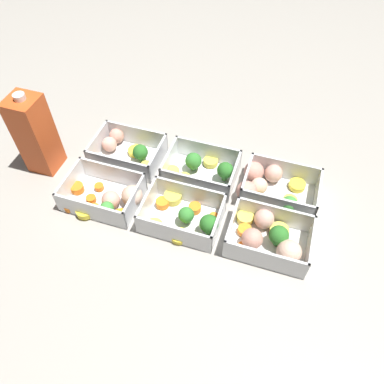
{
  "coord_description": "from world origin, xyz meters",
  "views": [
    {
      "loc": [
        -0.16,
        0.49,
        0.65
      ],
      "look_at": [
        0.0,
        0.0,
        0.02
      ],
      "focal_mm": 35.0,
      "sensor_mm": 36.0,
      "label": 1
    }
  ],
  "objects_px": {
    "container_far_right": "(108,197)",
    "juice_carton": "(35,134)",
    "container_near_center": "(201,170)",
    "container_far_center": "(185,216)",
    "container_near_right": "(126,150)",
    "container_far_left": "(270,237)",
    "container_near_left": "(269,187)"
  },
  "relations": [
    {
      "from": "container_far_right",
      "to": "juice_carton",
      "type": "xyz_separation_m",
      "value": [
        0.19,
        -0.06,
        0.08
      ]
    },
    {
      "from": "container_near_center",
      "to": "container_far_center",
      "type": "xyz_separation_m",
      "value": [
        -0.01,
        0.13,
        -0.0
      ]
    },
    {
      "from": "container_near_right",
      "to": "container_far_center",
      "type": "xyz_separation_m",
      "value": [
        -0.2,
        0.14,
        0.0
      ]
    },
    {
      "from": "container_far_left",
      "to": "container_far_right",
      "type": "xyz_separation_m",
      "value": [
        0.35,
        0.01,
        -0.0
      ]
    },
    {
      "from": "container_far_right",
      "to": "juice_carton",
      "type": "bearing_deg",
      "value": -17.6
    },
    {
      "from": "juice_carton",
      "to": "container_far_left",
      "type": "bearing_deg",
      "value": 174.25
    },
    {
      "from": "container_near_center",
      "to": "container_near_left",
      "type": "bearing_deg",
      "value": 179.05
    },
    {
      "from": "container_near_right",
      "to": "container_far_left",
      "type": "relative_size",
      "value": 0.99
    },
    {
      "from": "container_near_center",
      "to": "container_near_right",
      "type": "distance_m",
      "value": 0.19
    },
    {
      "from": "container_near_right",
      "to": "container_far_left",
      "type": "bearing_deg",
      "value": 159.72
    },
    {
      "from": "container_near_left",
      "to": "container_near_right",
      "type": "distance_m",
      "value": 0.35
    },
    {
      "from": "container_far_right",
      "to": "container_near_center",
      "type": "bearing_deg",
      "value": -140.11
    },
    {
      "from": "container_near_left",
      "to": "container_far_left",
      "type": "xyz_separation_m",
      "value": [
        -0.03,
        0.13,
        0.0
      ]
    },
    {
      "from": "container_near_right",
      "to": "juice_carton",
      "type": "relative_size",
      "value": 0.8
    },
    {
      "from": "container_near_center",
      "to": "container_near_right",
      "type": "bearing_deg",
      "value": -1.61
    },
    {
      "from": "container_far_right",
      "to": "juice_carton",
      "type": "distance_m",
      "value": 0.22
    },
    {
      "from": "container_near_left",
      "to": "container_far_left",
      "type": "bearing_deg",
      "value": 101.12
    },
    {
      "from": "container_far_left",
      "to": "container_far_right",
      "type": "height_order",
      "value": "same"
    },
    {
      "from": "container_near_center",
      "to": "juice_carton",
      "type": "bearing_deg",
      "value": 12.29
    },
    {
      "from": "container_near_center",
      "to": "container_far_center",
      "type": "bearing_deg",
      "value": 92.74
    },
    {
      "from": "container_near_right",
      "to": "juice_carton",
      "type": "distance_m",
      "value": 0.2
    },
    {
      "from": "juice_carton",
      "to": "container_near_left",
      "type": "bearing_deg",
      "value": -171.68
    },
    {
      "from": "juice_carton",
      "to": "container_near_center",
      "type": "bearing_deg",
      "value": -167.71
    },
    {
      "from": "container_near_left",
      "to": "container_near_right",
      "type": "height_order",
      "value": "same"
    },
    {
      "from": "container_far_left",
      "to": "container_far_center",
      "type": "relative_size",
      "value": 1.0
    },
    {
      "from": "container_far_left",
      "to": "container_near_center",
      "type": "bearing_deg",
      "value": -35.88
    },
    {
      "from": "container_near_center",
      "to": "container_far_right",
      "type": "xyz_separation_m",
      "value": [
        0.17,
        0.14,
        -0.0
      ]
    },
    {
      "from": "container_near_right",
      "to": "container_far_left",
      "type": "height_order",
      "value": "same"
    },
    {
      "from": "container_far_center",
      "to": "container_far_left",
      "type": "bearing_deg",
      "value": -179.53
    },
    {
      "from": "container_far_center",
      "to": "juice_carton",
      "type": "xyz_separation_m",
      "value": [
        0.37,
        -0.06,
        0.08
      ]
    },
    {
      "from": "container_far_center",
      "to": "juice_carton",
      "type": "relative_size",
      "value": 0.8
    },
    {
      "from": "container_near_left",
      "to": "juice_carton",
      "type": "xyz_separation_m",
      "value": [
        0.52,
        0.08,
        0.07
      ]
    }
  ]
}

